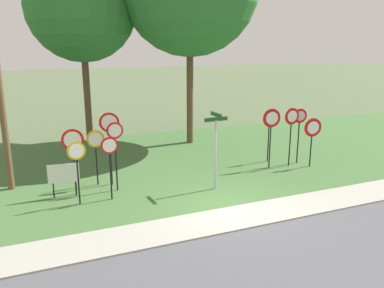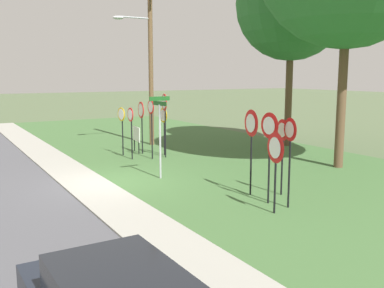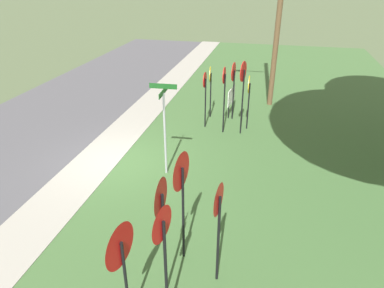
{
  "view_description": "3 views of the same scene",
  "coord_description": "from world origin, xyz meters",
  "px_view_note": "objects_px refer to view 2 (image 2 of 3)",
  "views": [
    {
      "loc": [
        -6.0,
        -10.91,
        5.46
      ],
      "look_at": [
        0.06,
        3.46,
        1.44
      ],
      "focal_mm": 36.65,
      "sensor_mm": 36.0,
      "label": 1
    },
    {
      "loc": [
        14.24,
        -5.06,
        3.76
      ],
      "look_at": [
        1.24,
        2.55,
        1.36
      ],
      "focal_mm": 40.88,
      "sensor_mm": 36.0,
      "label": 2
    },
    {
      "loc": [
        9.46,
        4.75,
        5.93
      ],
      "look_at": [
        0.52,
        2.67,
        1.27
      ],
      "focal_mm": 32.46,
      "sensor_mm": 36.0,
      "label": 3
    }
  ],
  "objects_px": {
    "notice_board": "(136,135)",
    "oak_tree_left": "(292,4)",
    "yield_sign_near_left": "(282,139)",
    "yield_sign_far_right": "(290,142)",
    "utility_pole": "(148,51)",
    "stop_sign_center_tall": "(131,123)",
    "stop_sign_near_right": "(165,111)",
    "yield_sign_center": "(275,154)",
    "yield_sign_near_right": "(251,131)",
    "stop_sign_far_right": "(122,121)",
    "stop_sign_far_left": "(151,117)",
    "yield_sign_far_left": "(269,136)",
    "stop_sign_near_left": "(141,116)",
    "street_name_post": "(160,130)",
    "stop_sign_far_center": "(164,121)"
  },
  "relations": [
    {
      "from": "stop_sign_far_left",
      "to": "yield_sign_near_left",
      "type": "relative_size",
      "value": 1.11
    },
    {
      "from": "stop_sign_near_right",
      "to": "utility_pole",
      "type": "xyz_separation_m",
      "value": [
        -3.66,
        0.93,
        2.8
      ]
    },
    {
      "from": "yield_sign_far_left",
      "to": "stop_sign_far_left",
      "type": "bearing_deg",
      "value": -179.97
    },
    {
      "from": "stop_sign_far_center",
      "to": "yield_sign_near_right",
      "type": "xyz_separation_m",
      "value": [
        7.47,
        -0.77,
        0.43
      ]
    },
    {
      "from": "stop_sign_near_right",
      "to": "yield_sign_center",
      "type": "bearing_deg",
      "value": 3.78
    },
    {
      "from": "stop_sign_near_left",
      "to": "yield_sign_far_right",
      "type": "relative_size",
      "value": 0.97
    },
    {
      "from": "stop_sign_far_center",
      "to": "street_name_post",
      "type": "relative_size",
      "value": 0.75
    },
    {
      "from": "yield_sign_center",
      "to": "yield_sign_near_right",
      "type": "bearing_deg",
      "value": 171.38
    },
    {
      "from": "stop_sign_far_left",
      "to": "street_name_post",
      "type": "relative_size",
      "value": 0.89
    },
    {
      "from": "yield_sign_near_right",
      "to": "stop_sign_far_right",
      "type": "bearing_deg",
      "value": -165.1
    },
    {
      "from": "yield_sign_near_right",
      "to": "notice_board",
      "type": "distance_m",
      "value": 8.87
    },
    {
      "from": "stop_sign_far_left",
      "to": "yield_sign_center",
      "type": "xyz_separation_m",
      "value": [
        8.68,
        -0.45,
        -0.23
      ]
    },
    {
      "from": "yield_sign_center",
      "to": "yield_sign_far_left",
      "type": "bearing_deg",
      "value": 159.18
    },
    {
      "from": "yield_sign_near_left",
      "to": "street_name_post",
      "type": "bearing_deg",
      "value": -142.16
    },
    {
      "from": "stop_sign_center_tall",
      "to": "utility_pole",
      "type": "xyz_separation_m",
      "value": [
        -3.34,
        2.43,
        3.28
      ]
    },
    {
      "from": "stop_sign_near_right",
      "to": "stop_sign_far_left",
      "type": "xyz_separation_m",
      "value": [
        0.06,
        -0.69,
        -0.24
      ]
    },
    {
      "from": "stop_sign_far_left",
      "to": "stop_sign_far_right",
      "type": "distance_m",
      "value": 1.71
    },
    {
      "from": "yield_sign_near_left",
      "to": "notice_board",
      "type": "distance_m",
      "value": 9.35
    },
    {
      "from": "stop_sign_near_left",
      "to": "yield_sign_far_left",
      "type": "distance_m",
      "value": 9.37
    },
    {
      "from": "stop_sign_near_right",
      "to": "yield_sign_far_left",
      "type": "bearing_deg",
      "value": 6.36
    },
    {
      "from": "stop_sign_near_left",
      "to": "stop_sign_center_tall",
      "type": "relative_size",
      "value": 1.08
    },
    {
      "from": "yield_sign_near_right",
      "to": "utility_pole",
      "type": "distance_m",
      "value": 11.1
    },
    {
      "from": "stop_sign_far_left",
      "to": "oak_tree_left",
      "type": "relative_size",
      "value": 0.26
    },
    {
      "from": "stop_sign_far_left",
      "to": "stop_sign_far_right",
      "type": "xyz_separation_m",
      "value": [
        -1.49,
        -0.8,
        -0.28
      ]
    },
    {
      "from": "yield_sign_near_left",
      "to": "yield_sign_center",
      "type": "relative_size",
      "value": 1.07
    },
    {
      "from": "yield_sign_far_right",
      "to": "utility_pole",
      "type": "xyz_separation_m",
      "value": [
        -12.21,
        1.39,
        3.02
      ]
    },
    {
      "from": "yield_sign_near_left",
      "to": "oak_tree_left",
      "type": "xyz_separation_m",
      "value": [
        -7.19,
        6.86,
        5.49
      ]
    },
    {
      "from": "stop_sign_near_right",
      "to": "stop_sign_far_left",
      "type": "distance_m",
      "value": 0.73
    },
    {
      "from": "stop_sign_center_tall",
      "to": "yield_sign_far_left",
      "type": "distance_m",
      "value": 8.3
    },
    {
      "from": "stop_sign_far_left",
      "to": "yield_sign_far_right",
      "type": "bearing_deg",
      "value": 2.95
    },
    {
      "from": "stop_sign_center_tall",
      "to": "stop_sign_far_right",
      "type": "bearing_deg",
      "value": -179.64
    },
    {
      "from": "stop_sign_near_right",
      "to": "stop_sign_far_center",
      "type": "distance_m",
      "value": 0.77
    },
    {
      "from": "stop_sign_far_left",
      "to": "yield_sign_center",
      "type": "bearing_deg",
      "value": -1.59
    },
    {
      "from": "yield_sign_far_left",
      "to": "utility_pole",
      "type": "bearing_deg",
      "value": 172.02
    },
    {
      "from": "notice_board",
      "to": "oak_tree_left",
      "type": "distance_m",
      "value": 10.27
    },
    {
      "from": "stop_sign_near_right",
      "to": "notice_board",
      "type": "height_order",
      "value": "stop_sign_near_right"
    },
    {
      "from": "yield_sign_near_left",
      "to": "utility_pole",
      "type": "distance_m",
      "value": 11.55
    },
    {
      "from": "stop_sign_far_left",
      "to": "yield_sign_far_left",
      "type": "height_order",
      "value": "yield_sign_far_left"
    },
    {
      "from": "stop_sign_near_right",
      "to": "oak_tree_left",
      "type": "xyz_separation_m",
      "value": [
        0.24,
        7.14,
        5.13
      ]
    },
    {
      "from": "stop_sign_far_left",
      "to": "utility_pole",
      "type": "bearing_deg",
      "value": 157.81
    },
    {
      "from": "stop_sign_far_center",
      "to": "utility_pole",
      "type": "relative_size",
      "value": 0.24
    },
    {
      "from": "stop_sign_far_right",
      "to": "street_name_post",
      "type": "xyz_separation_m",
      "value": [
        4.97,
        -0.49,
        0.16
      ]
    },
    {
      "from": "yield_sign_center",
      "to": "utility_pole",
      "type": "relative_size",
      "value": 0.24
    },
    {
      "from": "stop_sign_near_right",
      "to": "yield_sign_near_right",
      "type": "relative_size",
      "value": 1.08
    },
    {
      "from": "stop_sign_far_right",
      "to": "street_name_post",
      "type": "distance_m",
      "value": 5.0
    },
    {
      "from": "stop_sign_center_tall",
      "to": "yield_sign_near_left",
      "type": "xyz_separation_m",
      "value": [
        7.75,
        1.78,
        0.12
      ]
    },
    {
      "from": "yield_sign_far_left",
      "to": "yield_sign_far_right",
      "type": "distance_m",
      "value": 0.66
    },
    {
      "from": "yield_sign_far_left",
      "to": "utility_pole",
      "type": "distance_m",
      "value": 12.06
    },
    {
      "from": "stop_sign_far_left",
      "to": "notice_board",
      "type": "height_order",
      "value": "stop_sign_far_left"
    },
    {
      "from": "stop_sign_far_right",
      "to": "stop_sign_far_left",
      "type": "bearing_deg",
      "value": 20.73
    }
  ]
}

